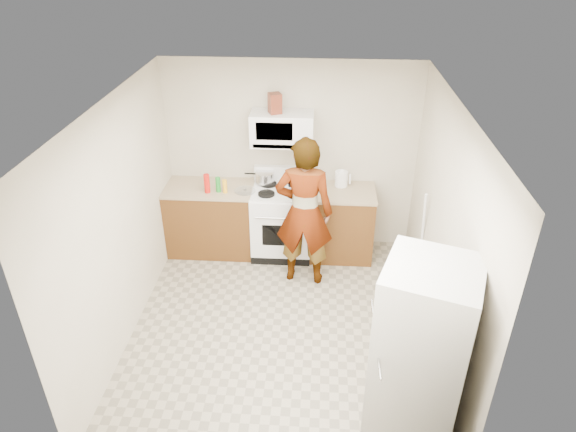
# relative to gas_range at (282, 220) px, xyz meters

# --- Properties ---
(floor) EXTENTS (3.60, 3.60, 0.00)m
(floor) POSITION_rel_gas_range_xyz_m (0.10, -1.48, -0.49)
(floor) COLOR gray
(floor) RESTS_ON ground
(back_wall) EXTENTS (3.20, 0.02, 2.50)m
(back_wall) POSITION_rel_gas_range_xyz_m (0.10, 0.31, 0.76)
(back_wall) COLOR beige
(back_wall) RESTS_ON floor
(right_wall) EXTENTS (0.02, 3.60, 2.50)m
(right_wall) POSITION_rel_gas_range_xyz_m (1.69, -1.48, 0.76)
(right_wall) COLOR beige
(right_wall) RESTS_ON floor
(cabinet_left) EXTENTS (1.12, 0.62, 0.90)m
(cabinet_left) POSITION_rel_gas_range_xyz_m (-0.94, 0.01, -0.04)
(cabinet_left) COLOR brown
(cabinet_left) RESTS_ON floor
(counter_left) EXTENTS (1.14, 0.64, 0.03)m
(counter_left) POSITION_rel_gas_range_xyz_m (-0.94, 0.01, 0.43)
(counter_left) COLOR tan
(counter_left) RESTS_ON cabinet_left
(cabinet_right) EXTENTS (0.80, 0.62, 0.90)m
(cabinet_right) POSITION_rel_gas_range_xyz_m (0.78, 0.01, -0.04)
(cabinet_right) COLOR brown
(cabinet_right) RESTS_ON floor
(counter_right) EXTENTS (0.82, 0.64, 0.03)m
(counter_right) POSITION_rel_gas_range_xyz_m (0.78, 0.01, 0.43)
(counter_right) COLOR tan
(counter_right) RESTS_ON cabinet_right
(gas_range) EXTENTS (0.76, 0.65, 1.13)m
(gas_range) POSITION_rel_gas_range_xyz_m (0.00, 0.00, 0.00)
(gas_range) COLOR white
(gas_range) RESTS_ON floor
(microwave) EXTENTS (0.76, 0.38, 0.40)m
(microwave) POSITION_rel_gas_range_xyz_m (0.00, 0.13, 1.21)
(microwave) COLOR white
(microwave) RESTS_ON back_wall
(person) EXTENTS (0.72, 0.50, 1.87)m
(person) POSITION_rel_gas_range_xyz_m (0.31, -0.58, 0.45)
(person) COLOR tan
(person) RESTS_ON floor
(fridge) EXTENTS (0.89, 0.89, 1.70)m
(fridge) POSITION_rel_gas_range_xyz_m (1.33, -2.69, 0.36)
(fridge) COLOR beige
(fridge) RESTS_ON floor
(kettle) EXTENTS (0.20, 0.20, 0.20)m
(kettle) POSITION_rel_gas_range_xyz_m (0.75, 0.16, 0.55)
(kettle) COLOR white
(kettle) RESTS_ON counter_right
(jug) EXTENTS (0.18, 0.18, 0.24)m
(jug) POSITION_rel_gas_range_xyz_m (-0.08, 0.11, 1.53)
(jug) COLOR maroon
(jug) RESTS_ON microwave
(saucepan) EXTENTS (0.32, 0.32, 0.13)m
(saucepan) POSITION_rel_gas_range_xyz_m (-0.23, 0.17, 0.53)
(saucepan) COLOR silver
(saucepan) RESTS_ON gas_range
(tray) EXTENTS (0.29, 0.23, 0.05)m
(tray) POSITION_rel_gas_range_xyz_m (0.21, -0.11, 0.47)
(tray) COLOR white
(tray) RESTS_ON gas_range
(bottle_spray) EXTENTS (0.09, 0.09, 0.24)m
(bottle_spray) POSITION_rel_gas_range_xyz_m (-0.92, -0.14, 0.57)
(bottle_spray) COLOR red
(bottle_spray) RESTS_ON counter_left
(bottle_hot_sauce) EXTENTS (0.06, 0.06, 0.17)m
(bottle_hot_sauce) POSITION_rel_gas_range_xyz_m (-0.70, -0.13, 0.54)
(bottle_hot_sauce) COLOR yellow
(bottle_hot_sauce) RESTS_ON counter_left
(bottle_green_cap) EXTENTS (0.08, 0.08, 0.20)m
(bottle_green_cap) POSITION_rel_gas_range_xyz_m (-0.79, -0.11, 0.55)
(bottle_green_cap) COLOR #188626
(bottle_green_cap) RESTS_ON counter_left
(pot_lid) EXTENTS (0.34, 0.34, 0.01)m
(pot_lid) POSITION_rel_gas_range_xyz_m (-0.46, -0.08, 0.46)
(pot_lid) COLOR silver
(pot_lid) RESTS_ON counter_left
(broom) EXTENTS (0.15, 0.28, 1.32)m
(broom) POSITION_rel_gas_range_xyz_m (1.69, -0.66, 0.18)
(broom) COLOR white
(broom) RESTS_ON floor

